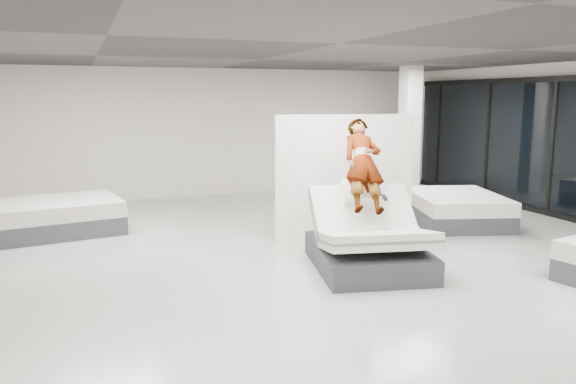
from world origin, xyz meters
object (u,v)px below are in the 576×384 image
object	(u,v)px
hero_bed	(368,243)
flat_bed_left_far	(56,217)
remote	(385,198)
column	(409,135)
divider_panel	(345,178)
flat_bed_right_far	(456,208)
person	(363,181)

from	to	relation	value
hero_bed	flat_bed_left_far	distance (m)	5.90
remote	column	size ratio (longest dim) A/B	0.04
divider_panel	flat_bed_right_far	world-z (taller)	divider_panel
column	person	bearing A→B (deg)	-129.36
person	flat_bed_right_far	world-z (taller)	person
column	divider_panel	bearing A→B (deg)	-137.11
remote	flat_bed_left_far	xyz separation A→B (m)	(-4.57, 4.04, -0.75)
remote	flat_bed_right_far	xyz separation A→B (m)	(2.88, 2.14, -0.76)
remote	column	bearing A→B (deg)	66.23
flat_bed_left_far	column	bearing A→B (deg)	3.89
hero_bed	column	xyz separation A→B (m)	(3.50, 4.50, 1.22)
flat_bed_right_far	flat_bed_left_far	distance (m)	7.69
person	column	bearing A→B (deg)	62.61
person	column	world-z (taller)	column
divider_panel	column	size ratio (longest dim) A/B	0.76
divider_panel	flat_bed_left_far	bearing A→B (deg)	165.47
person	column	xyz separation A→B (m)	(3.43, 4.18, 0.34)
divider_panel	hero_bed	bearing A→B (deg)	-92.12
flat_bed_right_far	remote	bearing A→B (deg)	-143.33
person	divider_panel	size ratio (longest dim) A/B	0.69
person	divider_panel	world-z (taller)	divider_panel
person	divider_panel	distance (m)	1.35
hero_bed	person	distance (m)	0.93
divider_panel	flat_bed_right_far	size ratio (longest dim) A/B	0.96
remote	divider_panel	distance (m)	1.70
hero_bed	column	size ratio (longest dim) A/B	0.71
person	flat_bed_right_far	bearing A→B (deg)	42.11
divider_panel	flat_bed_left_far	xyz separation A→B (m)	(-4.76, 2.35, -0.79)
hero_bed	remote	size ratio (longest dim) A/B	16.27
remote	divider_panel	world-z (taller)	divider_panel
person	remote	bearing A→B (deg)	-57.85
column	flat_bed_right_far	bearing A→B (deg)	-99.64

